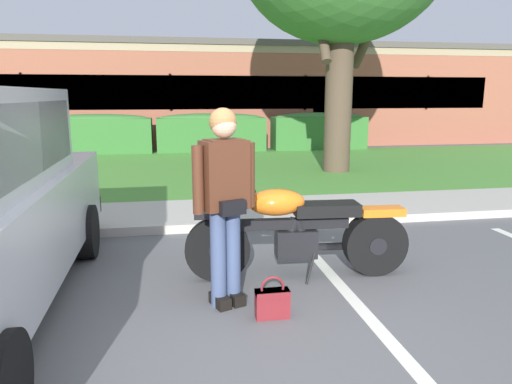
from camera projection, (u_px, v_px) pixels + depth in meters
name	position (u px, v px, depth m)	size (l,w,h in m)	color
ground_plane	(263.00, 341.00, 3.50)	(140.00, 140.00, 0.00)	#565659
curb_strip	(222.00, 225.00, 6.39)	(60.00, 0.20, 0.12)	#ADA89E
concrete_walk	(216.00, 212.00, 7.22)	(60.00, 1.50, 0.08)	#ADA89E
grass_lawn	(200.00, 169.00, 11.36)	(60.00, 7.10, 0.06)	#478433
stall_stripe_0	(8.00, 350.00, 3.38)	(0.12, 4.40, 0.01)	silver
stall_stripe_1	(370.00, 318.00, 3.85)	(0.12, 4.40, 0.01)	silver
motorcycle	(306.00, 230.00, 4.66)	(2.24, 0.82, 1.26)	black
rider_person	(225.00, 194.00, 3.94)	(0.54, 0.38, 1.70)	black
handbag	(272.00, 301.00, 3.86)	(0.28, 0.13, 0.36)	maroon
hedge_left	(95.00, 134.00, 14.16)	(3.37, 0.90, 1.24)	#336B2D
hedge_center_left	(211.00, 132.00, 14.76)	(3.37, 0.90, 1.24)	#336B2D
hedge_center_right	(319.00, 131.00, 15.36)	(3.05, 0.90, 1.24)	#336B2D
brick_building	(171.00, 95.00, 20.44)	(26.96, 10.77, 3.61)	#93513D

